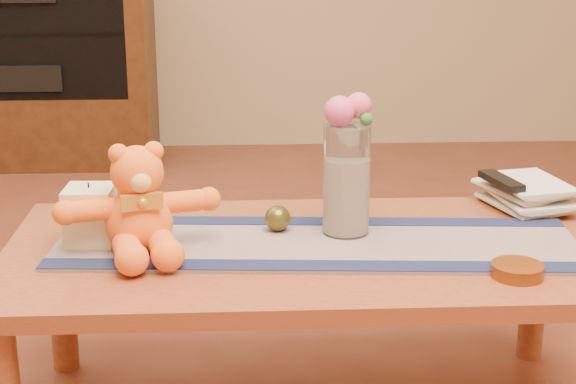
{
  "coord_description": "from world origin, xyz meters",
  "views": [
    {
      "loc": [
        -0.15,
        -1.89,
        1.17
      ],
      "look_at": [
        -0.05,
        0.0,
        0.58
      ],
      "focal_mm": 54.95,
      "sensor_mm": 36.0,
      "label": 1
    }
  ],
  "objects_px": {
    "glass_vase": "(346,180)",
    "book_bottom": "(497,208)",
    "amber_dish": "(517,270)",
    "bronze_ball": "(278,218)",
    "teddy_bear": "(138,200)",
    "pillar_candle": "(90,215)",
    "tv_remote": "(501,181)"
  },
  "relations": [
    {
      "from": "book_bottom",
      "to": "tv_remote",
      "type": "bearing_deg",
      "value": -93.0
    },
    {
      "from": "glass_vase",
      "to": "bronze_ball",
      "type": "distance_m",
      "value": 0.19
    },
    {
      "from": "bronze_ball",
      "to": "book_bottom",
      "type": "height_order",
      "value": "bronze_ball"
    },
    {
      "from": "bronze_ball",
      "to": "glass_vase",
      "type": "bearing_deg",
      "value": -7.01
    },
    {
      "from": "book_bottom",
      "to": "amber_dish",
      "type": "relative_size",
      "value": 2.02
    },
    {
      "from": "pillar_candle",
      "to": "bronze_ball",
      "type": "distance_m",
      "value": 0.43
    },
    {
      "from": "teddy_bear",
      "to": "amber_dish",
      "type": "relative_size",
      "value": 3.11
    },
    {
      "from": "amber_dish",
      "to": "book_bottom",
      "type": "bearing_deg",
      "value": 79.64
    },
    {
      "from": "teddy_bear",
      "to": "book_bottom",
      "type": "xyz_separation_m",
      "value": [
        0.88,
        0.25,
        -0.11
      ]
    },
    {
      "from": "pillar_candle",
      "to": "bronze_ball",
      "type": "relative_size",
      "value": 2.11
    },
    {
      "from": "teddy_bear",
      "to": "amber_dish",
      "type": "xyz_separation_m",
      "value": [
        0.8,
        -0.18,
        -0.11
      ]
    },
    {
      "from": "pillar_candle",
      "to": "teddy_bear",
      "type": "bearing_deg",
      "value": -24.2
    },
    {
      "from": "teddy_bear",
      "to": "bronze_ball",
      "type": "distance_m",
      "value": 0.34
    },
    {
      "from": "bronze_ball",
      "to": "amber_dish",
      "type": "xyz_separation_m",
      "value": [
        0.49,
        -0.29,
        -0.02
      ]
    },
    {
      "from": "teddy_bear",
      "to": "amber_dish",
      "type": "height_order",
      "value": "teddy_bear"
    },
    {
      "from": "teddy_bear",
      "to": "tv_remote",
      "type": "height_order",
      "value": "teddy_bear"
    },
    {
      "from": "teddy_bear",
      "to": "book_bottom",
      "type": "height_order",
      "value": "teddy_bear"
    },
    {
      "from": "glass_vase",
      "to": "book_bottom",
      "type": "relative_size",
      "value": 1.17
    },
    {
      "from": "teddy_bear",
      "to": "glass_vase",
      "type": "xyz_separation_m",
      "value": [
        0.47,
        0.09,
        0.01
      ]
    },
    {
      "from": "tv_remote",
      "to": "amber_dish",
      "type": "distance_m",
      "value": 0.43
    },
    {
      "from": "glass_vase",
      "to": "pillar_candle",
      "type": "bearing_deg",
      "value": -176.63
    },
    {
      "from": "pillar_candle",
      "to": "bronze_ball",
      "type": "bearing_deg",
      "value": 7.22
    },
    {
      "from": "pillar_candle",
      "to": "bronze_ball",
      "type": "height_order",
      "value": "pillar_candle"
    },
    {
      "from": "glass_vase",
      "to": "amber_dish",
      "type": "height_order",
      "value": "glass_vase"
    },
    {
      "from": "book_bottom",
      "to": "amber_dish",
      "type": "distance_m",
      "value": 0.44
    },
    {
      "from": "teddy_bear",
      "to": "amber_dish",
      "type": "bearing_deg",
      "value": -27.78
    },
    {
      "from": "amber_dish",
      "to": "teddy_bear",
      "type": "bearing_deg",
      "value": 167.18
    },
    {
      "from": "glass_vase",
      "to": "amber_dish",
      "type": "distance_m",
      "value": 0.45
    },
    {
      "from": "book_bottom",
      "to": "tv_remote",
      "type": "relative_size",
      "value": 1.39
    },
    {
      "from": "glass_vase",
      "to": "book_bottom",
      "type": "distance_m",
      "value": 0.46
    },
    {
      "from": "pillar_candle",
      "to": "tv_remote",
      "type": "bearing_deg",
      "value": 10.4
    },
    {
      "from": "bronze_ball",
      "to": "book_bottom",
      "type": "relative_size",
      "value": 0.28
    }
  ]
}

